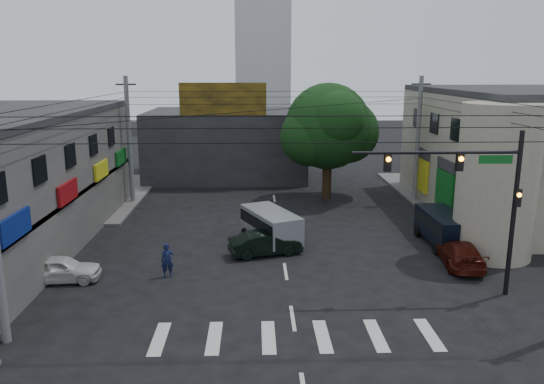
{
  "coord_description": "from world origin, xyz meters",
  "views": [
    {
      "loc": [
        -1.45,
        -22.3,
        9.63
      ],
      "look_at": [
        -0.59,
        4.0,
        3.53
      ],
      "focal_mm": 35.0,
      "sensor_mm": 36.0,
      "label": 1
    }
  ],
  "objects_px": {
    "white_compact": "(61,269)",
    "traffic_officer": "(167,260)",
    "navy_van": "(443,229)",
    "traffic_gantry": "(477,187)",
    "silver_minivan": "(271,228)",
    "dark_sedan": "(265,244)",
    "street_tree": "(328,127)",
    "utility_pole_far_right": "(418,140)",
    "maroon_sedan": "(460,253)",
    "utility_pole_far_left": "(129,141)"
  },
  "relations": [
    {
      "from": "dark_sedan",
      "to": "navy_van",
      "type": "bearing_deg",
      "value": -98.08
    },
    {
      "from": "navy_van",
      "to": "traffic_gantry",
      "type": "bearing_deg",
      "value": 168.93
    },
    {
      "from": "navy_van",
      "to": "traffic_officer",
      "type": "bearing_deg",
      "value": 105.02
    },
    {
      "from": "dark_sedan",
      "to": "navy_van",
      "type": "distance_m",
      "value": 10.03
    },
    {
      "from": "utility_pole_far_right",
      "to": "navy_van",
      "type": "xyz_separation_m",
      "value": [
        -1.49,
        -10.27,
        -3.67
      ]
    },
    {
      "from": "street_tree",
      "to": "utility_pole_far_left",
      "type": "xyz_separation_m",
      "value": [
        -14.5,
        -1.0,
        -0.87
      ]
    },
    {
      "from": "navy_van",
      "to": "street_tree",
      "type": "bearing_deg",
      "value": 22.83
    },
    {
      "from": "dark_sedan",
      "to": "silver_minivan",
      "type": "distance_m",
      "value": 1.87
    },
    {
      "from": "traffic_gantry",
      "to": "traffic_officer",
      "type": "bearing_deg",
      "value": 169.49
    },
    {
      "from": "traffic_officer",
      "to": "dark_sedan",
      "type": "bearing_deg",
      "value": 16.44
    },
    {
      "from": "silver_minivan",
      "to": "traffic_officer",
      "type": "distance_m",
      "value": 6.91
    },
    {
      "from": "dark_sedan",
      "to": "maroon_sedan",
      "type": "xyz_separation_m",
      "value": [
        9.74,
        -1.84,
        -0.0
      ]
    },
    {
      "from": "utility_pole_far_left",
      "to": "navy_van",
      "type": "height_order",
      "value": "utility_pole_far_left"
    },
    {
      "from": "street_tree",
      "to": "navy_van",
      "type": "xyz_separation_m",
      "value": [
        5.01,
        -11.27,
        -4.55
      ]
    },
    {
      "from": "utility_pole_far_left",
      "to": "maroon_sedan",
      "type": "relative_size",
      "value": 2.04
    },
    {
      "from": "traffic_gantry",
      "to": "traffic_officer",
      "type": "relative_size",
      "value": 4.38
    },
    {
      "from": "maroon_sedan",
      "to": "utility_pole_far_right",
      "type": "bearing_deg",
      "value": -90.46
    },
    {
      "from": "utility_pole_far_right",
      "to": "traffic_officer",
      "type": "xyz_separation_m",
      "value": [
        -16.13,
        -14.51,
        -3.78
      ]
    },
    {
      "from": "white_compact",
      "to": "silver_minivan",
      "type": "distance_m",
      "value": 11.16
    },
    {
      "from": "white_compact",
      "to": "utility_pole_far_left",
      "type": "bearing_deg",
      "value": -4.13
    },
    {
      "from": "maroon_sedan",
      "to": "traffic_officer",
      "type": "bearing_deg",
      "value": 10.97
    },
    {
      "from": "utility_pole_far_right",
      "to": "maroon_sedan",
      "type": "distance_m",
      "value": 14.11
    },
    {
      "from": "utility_pole_far_left",
      "to": "navy_van",
      "type": "relative_size",
      "value": 1.97
    },
    {
      "from": "utility_pole_far_left",
      "to": "traffic_officer",
      "type": "distance_m",
      "value": 15.76
    },
    {
      "from": "traffic_gantry",
      "to": "silver_minivan",
      "type": "xyz_separation_m",
      "value": [
        -8.42,
        7.23,
        -3.87
      ]
    },
    {
      "from": "utility_pole_far_right",
      "to": "silver_minivan",
      "type": "relative_size",
      "value": 1.91
    },
    {
      "from": "traffic_gantry",
      "to": "utility_pole_far_left",
      "type": "bearing_deg",
      "value": 137.14
    },
    {
      "from": "traffic_gantry",
      "to": "navy_van",
      "type": "relative_size",
      "value": 1.54
    },
    {
      "from": "white_compact",
      "to": "traffic_officer",
      "type": "xyz_separation_m",
      "value": [
        4.87,
        0.4,
        0.21
      ]
    },
    {
      "from": "traffic_gantry",
      "to": "traffic_officer",
      "type": "distance_m",
      "value": 14.26
    },
    {
      "from": "dark_sedan",
      "to": "silver_minivan",
      "type": "bearing_deg",
      "value": -26.16
    },
    {
      "from": "dark_sedan",
      "to": "traffic_officer",
      "type": "height_order",
      "value": "traffic_officer"
    },
    {
      "from": "dark_sedan",
      "to": "utility_pole_far_right",
      "type": "bearing_deg",
      "value": -60.25
    },
    {
      "from": "dark_sedan",
      "to": "white_compact",
      "type": "bearing_deg",
      "value": 93.46
    },
    {
      "from": "dark_sedan",
      "to": "silver_minivan",
      "type": "relative_size",
      "value": 0.84
    },
    {
      "from": "traffic_gantry",
      "to": "maroon_sedan",
      "type": "height_order",
      "value": "traffic_gantry"
    },
    {
      "from": "street_tree",
      "to": "utility_pole_far_right",
      "type": "relative_size",
      "value": 0.95
    },
    {
      "from": "white_compact",
      "to": "maroon_sedan",
      "type": "height_order",
      "value": "maroon_sedan"
    },
    {
      "from": "utility_pole_far_right",
      "to": "silver_minivan",
      "type": "distance_m",
      "value": 15.23
    },
    {
      "from": "traffic_gantry",
      "to": "navy_van",
      "type": "xyz_separation_m",
      "value": [
        1.18,
        6.73,
        -3.9
      ]
    },
    {
      "from": "utility_pole_far_right",
      "to": "traffic_officer",
      "type": "height_order",
      "value": "utility_pole_far_right"
    },
    {
      "from": "utility_pole_far_right",
      "to": "traffic_officer",
      "type": "relative_size",
      "value": 5.6
    },
    {
      "from": "navy_van",
      "to": "utility_pole_far_left",
      "type": "bearing_deg",
      "value": 61.11
    },
    {
      "from": "street_tree",
      "to": "traffic_officer",
      "type": "distance_m",
      "value": 18.84
    },
    {
      "from": "street_tree",
      "to": "traffic_officer",
      "type": "height_order",
      "value": "street_tree"
    },
    {
      "from": "street_tree",
      "to": "utility_pole_far_right",
      "type": "height_order",
      "value": "utility_pole_far_right"
    },
    {
      "from": "white_compact",
      "to": "silver_minivan",
      "type": "xyz_separation_m",
      "value": [
        9.91,
        5.13,
        0.34
      ]
    },
    {
      "from": "street_tree",
      "to": "utility_pole_far_right",
      "type": "bearing_deg",
      "value": -8.75
    },
    {
      "from": "street_tree",
      "to": "traffic_officer",
      "type": "xyz_separation_m",
      "value": [
        -9.63,
        -15.51,
        -4.65
      ]
    },
    {
      "from": "silver_minivan",
      "to": "navy_van",
      "type": "height_order",
      "value": "silver_minivan"
    }
  ]
}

